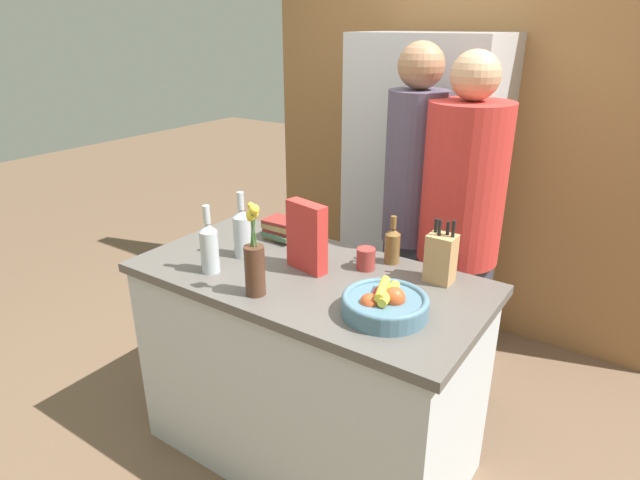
{
  "coord_description": "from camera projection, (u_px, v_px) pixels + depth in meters",
  "views": [
    {
      "loc": [
        1.16,
        -1.62,
        1.9
      ],
      "look_at": [
        0.0,
        0.09,
        1.05
      ],
      "focal_mm": 30.0,
      "sensor_mm": 36.0,
      "label": 1
    }
  ],
  "objects": [
    {
      "name": "ground_plane",
      "position": [
        309.0,
        449.0,
        2.56
      ],
      "size": [
        14.0,
        14.0,
        0.0
      ],
      "primitive_type": "plane",
      "color": "brown"
    },
    {
      "name": "kitchen_island",
      "position": [
        308.0,
        368.0,
        2.39
      ],
      "size": [
        1.48,
        0.75,
        0.93
      ],
      "color": "silver",
      "rests_on": "ground_plane"
    },
    {
      "name": "back_wall_wood",
      "position": [
        460.0,
        126.0,
        3.34
      ],
      "size": [
        2.68,
        0.12,
        2.6
      ],
      "color": "olive",
      "rests_on": "ground_plane"
    },
    {
      "name": "refrigerator",
      "position": [
        424.0,
        196.0,
        3.23
      ],
      "size": [
        0.81,
        0.63,
        1.85
      ],
      "color": "#B7B7BC",
      "rests_on": "ground_plane"
    },
    {
      "name": "fruit_bowl",
      "position": [
        385.0,
        303.0,
        1.89
      ],
      "size": [
        0.31,
        0.31,
        0.11
      ],
      "color": "slate",
      "rests_on": "kitchen_island"
    },
    {
      "name": "knife_block",
      "position": [
        441.0,
        258.0,
        2.11
      ],
      "size": [
        0.11,
        0.09,
        0.27
      ],
      "color": "tan",
      "rests_on": "kitchen_island"
    },
    {
      "name": "flower_vase",
      "position": [
        255.0,
        263.0,
        2.0
      ],
      "size": [
        0.08,
        0.08,
        0.37
      ],
      "color": "#4C2D1E",
      "rests_on": "kitchen_island"
    },
    {
      "name": "cereal_box",
      "position": [
        307.0,
        237.0,
        2.2
      ],
      "size": [
        0.2,
        0.1,
        0.29
      ],
      "color": "red",
      "rests_on": "kitchen_island"
    },
    {
      "name": "coffee_mug",
      "position": [
        366.0,
        258.0,
        2.24
      ],
      "size": [
        0.09,
        0.1,
        0.09
      ],
      "color": "#99332D",
      "rests_on": "kitchen_island"
    },
    {
      "name": "book_stack",
      "position": [
        284.0,
        229.0,
        2.55
      ],
      "size": [
        0.18,
        0.16,
        0.1
      ],
      "color": "#99844C",
      "rests_on": "kitchen_island"
    },
    {
      "name": "bottle_oil",
      "position": [
        209.0,
        246.0,
        2.19
      ],
      "size": [
        0.08,
        0.08,
        0.29
      ],
      "color": "#B2BCC1",
      "rests_on": "kitchen_island"
    },
    {
      "name": "bottle_vinegar",
      "position": [
        392.0,
        245.0,
        2.28
      ],
      "size": [
        0.07,
        0.07,
        0.21
      ],
      "color": "brown",
      "rests_on": "kitchen_island"
    },
    {
      "name": "bottle_wine",
      "position": [
        242.0,
        231.0,
        2.34
      ],
      "size": [
        0.08,
        0.08,
        0.3
      ],
      "color": "#B2BCC1",
      "rests_on": "kitchen_island"
    },
    {
      "name": "person_at_sink",
      "position": [
        412.0,
        206.0,
        2.64
      ],
      "size": [
        0.28,
        0.28,
        1.83
      ],
      "rotation": [
        0.0,
        0.0,
        -0.25
      ],
      "color": "#383842",
      "rests_on": "ground_plane"
    },
    {
      "name": "person_in_blue",
      "position": [
        459.0,
        229.0,
        2.47
      ],
      "size": [
        0.37,
        0.37,
        1.8
      ],
      "rotation": [
        0.0,
        0.0,
        -0.29
      ],
      "color": "#383842",
      "rests_on": "ground_plane"
    }
  ]
}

